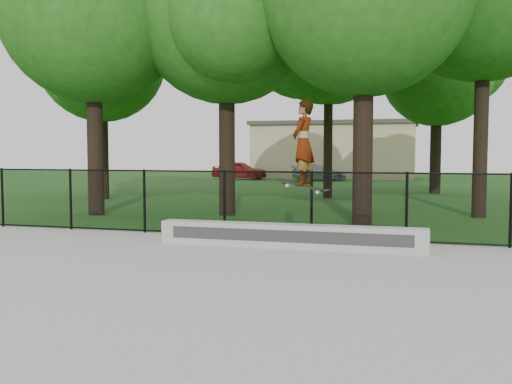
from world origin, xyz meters
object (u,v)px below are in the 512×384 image
(car_c, at_px, (319,173))
(car_b, at_px, (317,172))
(skater_airborne, at_px, (303,144))
(car_a, at_px, (239,170))
(grind_ledge, at_px, (289,236))

(car_c, bearing_deg, car_b, -7.71)
(skater_airborne, bearing_deg, car_c, 98.92)
(car_b, relative_size, skater_airborne, 1.60)
(car_a, xyz_separation_m, skater_airborne, (10.22, -28.20, 1.45))
(skater_airborne, bearing_deg, car_a, 109.92)
(car_b, height_order, car_c, car_c)
(car_b, bearing_deg, car_c, -155.01)
(car_a, distance_m, car_c, 5.89)
(car_b, xyz_separation_m, skater_airborne, (4.96, -30.56, 1.59))
(grind_ledge, xyz_separation_m, car_a, (-9.94, 28.20, 0.37))
(grind_ledge, bearing_deg, skater_airborne, -1.10)
(car_a, distance_m, skater_airborne, 30.03)
(car_b, height_order, skater_airborne, skater_airborne)
(car_b, bearing_deg, skater_airborne, -157.94)
(grind_ledge, relative_size, car_a, 1.37)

